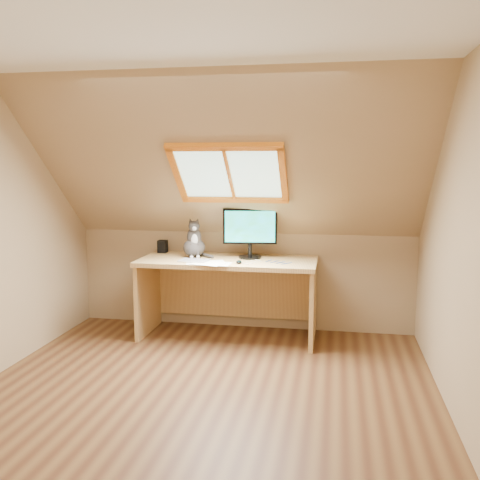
# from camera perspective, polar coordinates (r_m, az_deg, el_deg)

# --- Properties ---
(ground) EXTENTS (3.50, 3.50, 0.00)m
(ground) POSITION_cam_1_polar(r_m,az_deg,el_deg) (4.15, -4.04, -16.21)
(ground) COLOR brown
(ground) RESTS_ON ground
(room_shell) EXTENTS (3.52, 3.52, 2.41)m
(room_shell) POSITION_cam_1_polar(r_m,az_deg,el_deg) (3.70, -4.61, 3.82)
(room_shell) COLOR tan
(room_shell) RESTS_ON ground
(desk) EXTENTS (1.72, 0.75, 0.79)m
(desk) POSITION_cam_1_polar(r_m,az_deg,el_deg) (5.34, -1.12, -4.37)
(desk) COLOR tan
(desk) RESTS_ON ground
(monitor) EXTENTS (0.53, 0.22, 0.49)m
(monitor) POSITION_cam_1_polar(r_m,az_deg,el_deg) (5.23, 1.08, 1.08)
(monitor) COLOR black
(monitor) RESTS_ON desk
(cat) EXTENTS (0.29, 0.31, 0.40)m
(cat) POSITION_cam_1_polar(r_m,az_deg,el_deg) (5.34, -4.92, -0.30)
(cat) COLOR #403B39
(cat) RESTS_ON desk
(desk_speaker) EXTENTS (0.09, 0.09, 0.13)m
(desk_speaker) POSITION_cam_1_polar(r_m,az_deg,el_deg) (5.65, -8.26, -0.69)
(desk_speaker) COLOR black
(desk_speaker) RESTS_ON desk
(graphics_tablet) EXTENTS (0.29, 0.22, 0.01)m
(graphics_tablet) POSITION_cam_1_polar(r_m,az_deg,el_deg) (5.12, -4.92, -2.20)
(graphics_tablet) COLOR #B2B2B7
(graphics_tablet) RESTS_ON desk
(mouse) EXTENTS (0.05, 0.09, 0.03)m
(mouse) POSITION_cam_1_polar(r_m,az_deg,el_deg) (4.99, -0.13, -2.36)
(mouse) COLOR black
(mouse) RESTS_ON desk
(papers) EXTENTS (0.35, 0.30, 0.01)m
(papers) POSITION_cam_1_polar(r_m,az_deg,el_deg) (5.01, -3.56, -2.46)
(papers) COLOR white
(papers) RESTS_ON desk
(cables) EXTENTS (0.51, 0.26, 0.01)m
(cables) POSITION_cam_1_polar(r_m,az_deg,el_deg) (5.04, 2.93, -2.37)
(cables) COLOR silver
(cables) RESTS_ON desk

